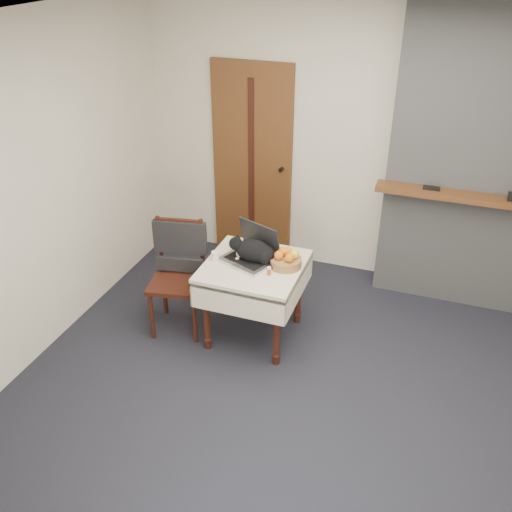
% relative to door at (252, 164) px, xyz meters
% --- Properties ---
extents(ground, '(4.50, 4.50, 0.00)m').
position_rel_door_xyz_m(ground, '(1.20, -1.97, -1.00)').
color(ground, black).
rests_on(ground, ground).
extents(room_shell, '(4.52, 4.01, 2.61)m').
position_rel_door_xyz_m(room_shell, '(1.20, -1.51, 0.76)').
color(room_shell, beige).
rests_on(room_shell, ground).
extents(door, '(0.82, 0.10, 2.00)m').
position_rel_door_xyz_m(door, '(0.00, 0.00, 0.00)').
color(door, brown).
rests_on(door, ground).
extents(chimney, '(1.62, 0.48, 2.60)m').
position_rel_door_xyz_m(chimney, '(2.10, -0.13, 0.30)').
color(chimney, gray).
rests_on(chimney, ground).
extents(side_table, '(0.78, 0.78, 0.70)m').
position_rel_door_xyz_m(side_table, '(0.51, -1.37, -0.41)').
color(side_table, '#37150F').
rests_on(side_table, ground).
extents(laptop, '(0.50, 0.46, 0.30)m').
position_rel_door_xyz_m(laptop, '(0.47, -1.29, -0.23)').
color(laptop, '#B7B7BC').
rests_on(laptop, side_table).
extents(cat, '(0.46, 0.19, 0.22)m').
position_rel_door_xyz_m(cat, '(0.51, -1.32, -0.20)').
color(cat, black).
rests_on(cat, side_table).
extents(cream_jar, '(0.06, 0.06, 0.07)m').
position_rel_door_xyz_m(cream_jar, '(0.19, -1.40, -0.26)').
color(cream_jar, silver).
rests_on(cream_jar, side_table).
extents(pill_bottle, '(0.03, 0.03, 0.07)m').
position_rel_door_xyz_m(pill_bottle, '(0.68, -1.47, -0.27)').
color(pill_bottle, '#9C3A13').
rests_on(pill_bottle, side_table).
extents(fruit_basket, '(0.25, 0.25, 0.14)m').
position_rel_door_xyz_m(fruit_basket, '(0.76, -1.30, -0.24)').
color(fruit_basket, '#9A6B3E').
rests_on(fruit_basket, side_table).
extents(desk_clutter, '(0.14, 0.07, 0.01)m').
position_rel_door_xyz_m(desk_clutter, '(0.65, -1.32, -0.30)').
color(desk_clutter, black).
rests_on(desk_clutter, side_table).
extents(chair, '(0.51, 0.51, 0.97)m').
position_rel_door_xyz_m(chair, '(-0.15, -1.39, -0.38)').
color(chair, '#37150F').
rests_on(chair, ground).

